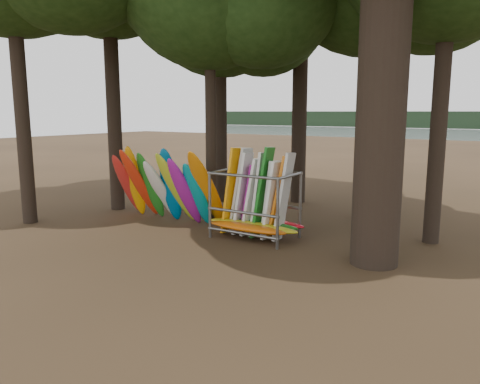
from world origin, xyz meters
The scene contains 4 objects.
ground centered at (0.00, 0.00, 0.00)m, with size 120.00×120.00×0.00m, color #47331E.
lake centered at (0.00, 60.00, 0.00)m, with size 160.00×160.00×0.00m, color gray.
kayak_row centered at (-2.57, 1.53, 1.27)m, with size 4.66×2.10×2.87m.
storage_rack centered at (1.17, 1.46, 1.00)m, with size 3.21×1.55×2.90m.
Camera 1 is at (8.54, -10.94, 3.95)m, focal length 35.00 mm.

